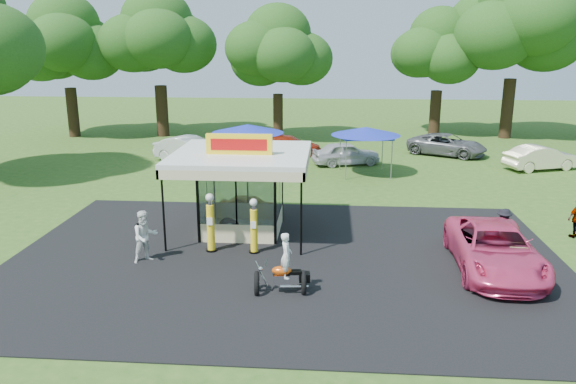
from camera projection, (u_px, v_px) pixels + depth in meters
name	position (u px, v px, depth m)	size (l,w,h in m)	color
ground	(280.00, 283.00, 18.44)	(120.00, 120.00, 0.00)	#2D5219
asphalt_apron	(285.00, 259.00, 20.36)	(20.00, 14.00, 0.04)	black
gas_station_kiosk	(242.00, 190.00, 22.92)	(5.40, 5.40, 4.18)	white
gas_pump_left	(211.00, 224.00, 20.87)	(0.43, 0.43, 2.28)	black
gas_pump_right	(254.00, 227.00, 20.73)	(0.40, 0.40, 2.13)	black
motorcycle	(284.00, 269.00, 17.49)	(1.80, 1.00, 2.08)	black
spare_tires	(229.00, 227.00, 22.72)	(0.93, 0.59, 0.78)	black
a_frame_sign	(516.00, 260.00, 18.91)	(0.63, 0.59, 1.08)	#593819
kiosk_car	(250.00, 205.00, 25.39)	(1.13, 2.82, 0.96)	yellow
pink_sedan	(495.00, 249.00, 19.24)	(2.65, 5.74, 1.59)	#DE3C70
spectator_west	(145.00, 236.00, 19.97)	(0.93, 0.72, 1.91)	white
spectator_east_a	(503.00, 228.00, 21.43)	(0.99, 0.57, 1.54)	black
bg_car_a	(190.00, 150.00, 36.37)	(1.75, 5.01, 1.65)	silver
bg_car_b	(288.00, 145.00, 38.79)	(1.87, 4.60, 1.33)	maroon
bg_car_c	(346.00, 153.00, 35.68)	(1.73, 4.29, 1.46)	silver
bg_car_d	(447.00, 145.00, 38.62)	(2.44, 5.28, 1.47)	slate
bg_car_e	(541.00, 158.00, 34.32)	(1.58, 4.53, 1.49)	#F8E9BD
tent_west	(248.00, 129.00, 32.70)	(4.24, 4.24, 2.97)	gray
tent_east	(366.00, 132.00, 32.63)	(4.04, 4.04, 2.82)	gray
oak_far_a	(66.00, 48.00, 44.48)	(9.36, 9.36, 11.10)	black
oak_far_b	(158.00, 45.00, 44.69)	(9.58, 9.58, 11.43)	black
oak_far_c	(278.00, 56.00, 43.23)	(8.66, 8.66, 10.21)	black
oak_far_d	(439.00, 56.00, 45.77)	(8.51, 8.51, 10.13)	black
oak_far_e	(515.00, 31.00, 43.48)	(11.06, 11.06, 13.17)	black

